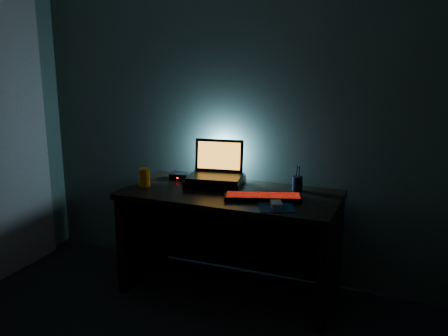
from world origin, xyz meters
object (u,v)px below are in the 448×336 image
at_px(laptop, 217,168).
at_px(juice_glass, 144,178).
at_px(pen_cup, 297,184).
at_px(keyboard, 263,197).
at_px(mouse, 276,204).
at_px(router, 180,176).

relative_size(laptop, juice_glass, 3.15).
bearing_deg(laptop, pen_cup, -4.39).
relative_size(keyboard, mouse, 4.80).
bearing_deg(mouse, juice_glass, 149.67).
relative_size(mouse, pen_cup, 1.08).
xyz_separation_m(pen_cup, router, (-0.90, -0.03, -0.03)).
bearing_deg(router, keyboard, -24.25).
xyz_separation_m(mouse, router, (-0.87, 0.39, 0.00)).
bearing_deg(router, juice_glass, -123.05).
relative_size(keyboard, router, 3.52).
bearing_deg(mouse, laptop, 122.83).
bearing_deg(mouse, keyboard, 109.24).
distance_m(mouse, pen_cup, 0.42).
height_order(laptop, juice_glass, laptop).
bearing_deg(keyboard, router, 143.38).
xyz_separation_m(laptop, pen_cup, (0.59, 0.05, -0.07)).
distance_m(keyboard, pen_cup, 0.32).
bearing_deg(juice_glass, router, 62.50).
height_order(laptop, mouse, laptop).
xyz_separation_m(mouse, pen_cup, (0.03, 0.42, 0.03)).
xyz_separation_m(keyboard, juice_glass, (-0.88, -0.03, 0.05)).
xyz_separation_m(mouse, juice_glass, (-1.02, 0.11, 0.05)).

